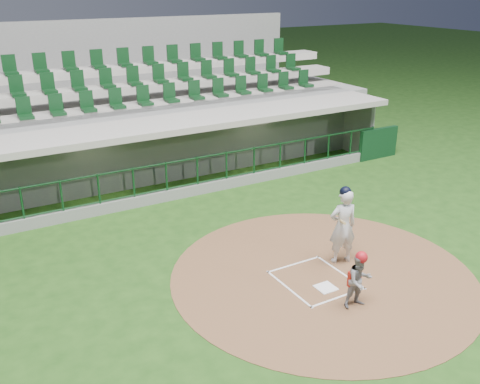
% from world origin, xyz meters
% --- Properties ---
extents(ground, '(120.00, 120.00, 0.00)m').
position_xyz_m(ground, '(0.00, 0.00, 0.00)').
color(ground, '#1C4112').
rests_on(ground, ground).
extents(dirt_circle, '(7.20, 7.20, 0.01)m').
position_xyz_m(dirt_circle, '(0.30, -0.20, 0.01)').
color(dirt_circle, brown).
rests_on(dirt_circle, ground).
extents(home_plate, '(0.43, 0.43, 0.02)m').
position_xyz_m(home_plate, '(0.00, -0.70, 0.02)').
color(home_plate, white).
rests_on(home_plate, dirt_circle).
extents(batter_box_chalk, '(1.55, 1.80, 0.01)m').
position_xyz_m(batter_box_chalk, '(0.00, -0.30, 0.02)').
color(batter_box_chalk, white).
rests_on(batter_box_chalk, ground).
extents(dugout_structure, '(16.40, 3.70, 3.00)m').
position_xyz_m(dugout_structure, '(0.07, 7.86, 0.95)').
color(dugout_structure, gray).
rests_on(dugout_structure, ground).
extents(seating_deck, '(17.00, 6.72, 5.15)m').
position_xyz_m(seating_deck, '(0.00, 10.91, 1.42)').
color(seating_deck, gray).
rests_on(seating_deck, ground).
extents(batter, '(0.93, 0.95, 1.99)m').
position_xyz_m(batter, '(1.10, 0.11, 1.00)').
color(batter, silver).
rests_on(batter, dirt_circle).
extents(catcher, '(0.65, 0.53, 1.30)m').
position_xyz_m(catcher, '(0.14, -1.58, 0.65)').
color(catcher, gray).
rests_on(catcher, dirt_circle).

